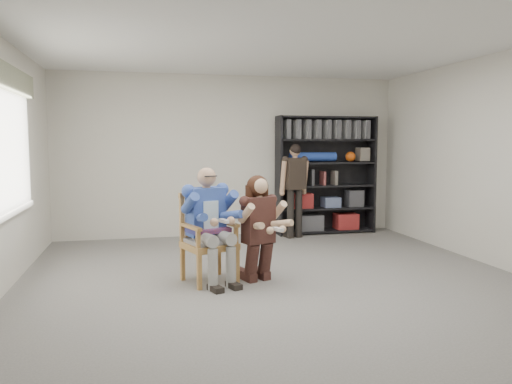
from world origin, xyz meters
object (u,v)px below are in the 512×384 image
object	(u,v)px
seated_man	(209,225)
kneeling_woman	(260,229)
armchair	(209,238)
standing_man	(295,191)
bookshelf	(326,175)

from	to	relation	value
seated_man	kneeling_woman	size ratio (longest dim) A/B	1.09
armchair	seated_man	distance (m)	0.16
armchair	standing_man	world-z (taller)	standing_man
armchair	seated_man	xyz separation A→B (m)	(0.00, 0.00, 0.16)
kneeling_woman	bookshelf	distance (m)	3.43
seated_man	kneeling_woman	distance (m)	0.60
seated_man	bookshelf	distance (m)	3.69
armchair	standing_man	size ratio (longest dim) A/B	0.65
armchair	kneeling_woman	world-z (taller)	kneeling_woman
armchair	seated_man	world-z (taller)	seated_man
seated_man	bookshelf	size ratio (longest dim) A/B	0.65
armchair	standing_man	distance (m)	3.00
seated_man	kneeling_woman	bearing A→B (deg)	-30.71
armchair	bookshelf	size ratio (longest dim) A/B	0.50
kneeling_woman	standing_man	world-z (taller)	standing_man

